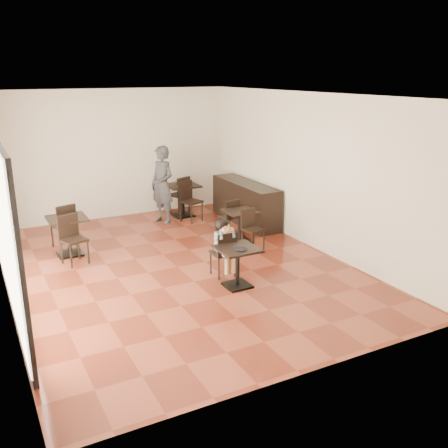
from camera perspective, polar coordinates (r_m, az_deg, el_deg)
floor at (r=9.63m, az=-5.35°, el=-4.92°), size 6.00×8.00×0.01m
ceiling at (r=8.94m, az=-5.92°, el=14.47°), size 6.00×8.00×0.01m
wall_back at (r=12.89m, az=-12.42°, el=7.77°), size 6.00×0.01×3.20m
wall_front at (r=5.78m, az=9.56°, el=-3.31°), size 6.00×0.01×3.20m
wall_right at (r=10.62m, az=9.63°, el=6.01°), size 0.01×8.00×3.20m
storefront_window at (r=8.10m, az=-24.00°, el=-0.13°), size 0.04×4.50×2.60m
child_table at (r=8.63m, az=1.54°, el=-4.96°), size 0.67×0.67×0.71m
child_chair at (r=9.05m, az=-0.15°, el=-3.38°), size 0.39×0.39×0.86m
child at (r=9.02m, az=-0.15°, el=-2.72°), size 0.39×0.54×1.08m
plate at (r=8.42m, az=1.89°, el=-2.88°), size 0.24×0.24×0.01m
pizza_slice at (r=8.73m, az=0.43°, el=-0.65°), size 0.25×0.19×0.06m
adult_patron at (r=12.26m, az=-7.06°, el=4.46°), size 0.67×0.81×1.89m
cafe_table_mid at (r=10.89m, az=1.86°, el=-0.25°), size 0.77×0.77×0.70m
cafe_table_left at (r=10.56m, az=-17.34°, el=-1.35°), size 0.94×0.94×0.79m
cafe_table_back at (r=12.89m, az=-4.75°, el=2.72°), size 1.01×1.01×0.83m
chair_mid_a at (r=11.33m, az=0.50°, el=0.82°), size 0.44×0.44×0.84m
chair_mid_b at (r=10.42m, az=3.35°, el=-0.68°), size 0.44×0.44×0.84m
chair_left_a at (r=11.06m, az=-17.91°, el=-0.15°), size 0.53×0.53×0.95m
chair_left_b at (r=10.02m, az=-16.78°, el=-1.80°), size 0.53×0.53×0.95m
chair_back_a at (r=13.11m, az=-5.22°, el=3.33°), size 0.58×0.58×0.99m
chair_back_b at (r=12.38m, az=-3.76°, el=2.54°), size 0.58×0.58×0.99m
service_counter at (r=12.29m, az=2.47°, el=2.48°), size 0.60×2.40×1.00m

